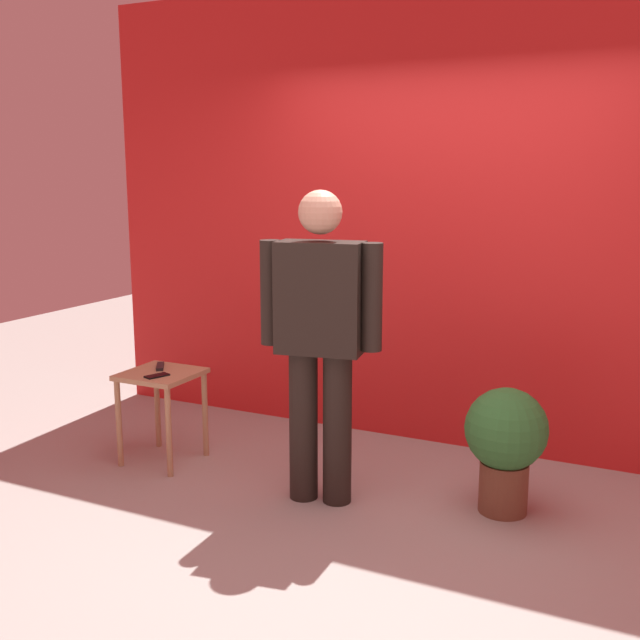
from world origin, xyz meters
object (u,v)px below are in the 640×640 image
standing_person (320,332)px  tv_remote (160,366)px  potted_plant (506,440)px  side_table (162,389)px  cell_phone (157,376)px

standing_person → tv_remote: bearing=172.4°
potted_plant → side_table: bearing=-174.4°
tv_remote → potted_plant: potted_plant is taller
side_table → cell_phone: 0.16m
tv_remote → standing_person: bearing=-42.6°
tv_remote → side_table: bearing=-85.7°
side_table → tv_remote: bearing=129.3°
side_table → cell_phone: cell_phone is taller
cell_phone → tv_remote: tv_remote is taller
standing_person → side_table: bearing=175.8°
standing_person → side_table: (-1.14, 0.08, -0.49)m
potted_plant → cell_phone: bearing=-171.6°
cell_phone → tv_remote: (-0.11, 0.17, 0.01)m
cell_phone → potted_plant: size_ratio=0.21×
standing_person → tv_remote: 1.27m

